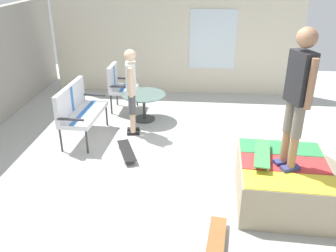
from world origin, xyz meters
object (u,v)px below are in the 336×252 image
person_watching (131,86)px  person_skater (299,90)px  skate_ramp (284,183)px  skateboard_on_ramp (262,153)px  patio_bench (78,107)px  patio_table (144,102)px  skateboard_by_bench (127,151)px  skateboard_spare (216,240)px  patio_chair_near_house (119,83)px

person_watching → person_skater: (-2.07, -2.43, 0.73)m
skate_ramp → person_skater: size_ratio=1.14×
person_watching → skateboard_on_ramp: size_ratio=1.99×
patio_bench → patio_table: (0.93, -1.08, -0.21)m
patio_table → person_skater: bearing=-139.5°
skateboard_on_ramp → skateboard_by_bench: bearing=64.4°
skate_ramp → skateboard_spare: (-0.94, 0.93, -0.22)m
skateboard_by_bench → skateboard_spare: (-2.03, -1.48, 0.00)m
skateboard_by_bench → skateboard_on_ramp: bearing=-115.6°
skateboard_on_ramp → patio_chair_near_house: bearing=41.0°
skate_ramp → skateboard_by_bench: skate_ramp is taller
skateboard_on_ramp → patio_table: bearing=38.5°
skate_ramp → skateboard_spare: size_ratio=2.49×
skate_ramp → patio_table: 3.52m
skateboard_by_bench → skateboard_on_ramp: 2.39m
person_watching → skateboard_on_ramp: 2.87m
skate_ramp → person_skater: bearing=158.6°
skate_ramp → skateboard_by_bench: 2.65m
patio_table → person_skater: (-2.71, -2.31, 1.27)m
skate_ramp → skateboard_by_bench: (1.08, 2.41, -0.22)m
patio_bench → person_watching: size_ratio=0.78×
patio_chair_near_house → person_skater: size_ratio=0.57×
person_watching → skateboard_on_ramp: bearing=-131.7°
person_watching → skateboard_by_bench: person_watching is taller
patio_bench → person_watching: bearing=-73.0°
skate_ramp → patio_table: skate_ramp is taller
skateboard_by_bench → patio_chair_near_house: bearing=15.5°
patio_bench → person_skater: (-1.78, -3.39, 1.06)m
patio_bench → patio_chair_near_house: size_ratio=1.25×
patio_chair_near_house → patio_table: patio_chair_near_house is taller
person_watching → person_skater: size_ratio=0.91×
patio_bench → patio_chair_near_house: 1.51m
person_watching → person_skater: 3.27m
patio_table → patio_bench: bearing=130.7°
patio_table → skateboard_on_ramp: skateboard_on_ramp is taller
patio_bench → skateboard_spare: patio_bench is taller
skate_ramp → patio_bench: (1.69, 3.42, 0.31)m
person_skater → skateboard_spare: size_ratio=2.18×
person_skater → skateboard_spare: 2.02m
skateboard_by_bench → skateboard_spare: same height
person_watching → skateboard_spare: size_ratio=2.00×
patio_bench → skateboard_on_ramp: patio_bench is taller
patio_table → patio_chair_near_house: bearing=51.1°
patio_chair_near_house → patio_table: size_ratio=1.13×
skate_ramp → skateboard_on_ramp: (0.08, 0.33, 0.39)m
patio_table → skateboard_on_ramp: size_ratio=1.10×
skate_ramp → skateboard_spare: skate_ramp is taller
patio_chair_near_house → skateboard_by_bench: size_ratio=1.25×
skateboard_spare → skateboard_on_ramp: bearing=-30.6°
patio_chair_near_house → person_watching: 1.30m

